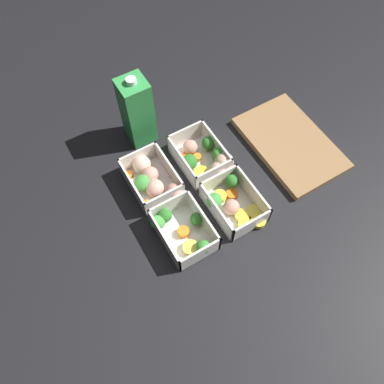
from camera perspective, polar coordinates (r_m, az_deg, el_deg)
ground_plane at (r=0.90m, az=0.00°, el=-0.64°), size 4.00×4.00×0.00m
container_near_left at (r=0.90m, az=-6.05°, el=1.78°), size 0.17×0.12×0.06m
container_near_right at (r=0.84m, az=-1.47°, el=-5.84°), size 0.14×0.11×0.06m
container_far_left at (r=0.93m, az=2.10°, el=5.10°), size 0.16×0.12×0.06m
container_far_right at (r=0.88m, az=6.20°, el=-1.77°), size 0.16×0.11×0.06m
juice_carton at (r=0.94m, az=-8.39°, el=12.03°), size 0.07×0.07×0.20m
cutting_board at (r=1.01m, az=14.54°, el=7.39°), size 0.28×0.18×0.02m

